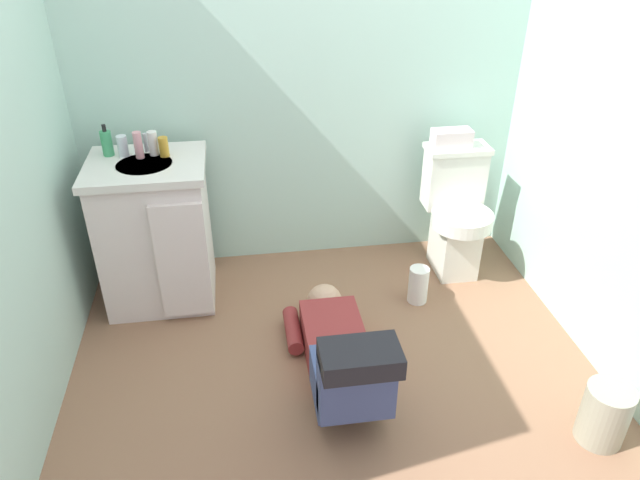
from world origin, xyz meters
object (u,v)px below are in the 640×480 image
object	(u,v)px
faucet	(146,143)
person_plumber	(341,354)
toilet	(456,213)
paper_towel_roll	(418,285)
tissue_box	(452,138)
trash_can	(604,414)
bottle_white	(153,143)
bottle_pink	(138,145)
bottle_clear	(123,146)
vanity_cabinet	(156,232)
soap_dispenser	(107,143)
bottle_amber	(164,147)

from	to	relation	value
faucet	person_plumber	world-z (taller)	faucet
toilet	paper_towel_roll	xyz separation A→B (m)	(-0.30, -0.32, -0.26)
tissue_box	trash_can	distance (m)	1.62
bottle_white	paper_towel_roll	size ratio (longest dim) A/B	0.59
faucet	trash_can	distance (m)	2.50
tissue_box	bottle_pink	xyz separation A→B (m)	(-1.69, -0.08, 0.09)
faucet	paper_towel_roll	bearing A→B (deg)	-16.22
bottle_white	paper_towel_roll	world-z (taller)	bottle_white
toilet	trash_can	xyz separation A→B (m)	(0.18, -1.37, -0.23)
bottle_clear	bottle_white	bearing A→B (deg)	-1.88
vanity_cabinet	person_plumber	world-z (taller)	vanity_cabinet
soap_dispenser	toilet	bearing A→B (deg)	-2.13
soap_dispenser	tissue_box	bearing A→B (deg)	0.61
toilet	bottle_amber	xyz separation A→B (m)	(-1.61, 0.02, 0.50)
toilet	faucet	distance (m)	1.79
tissue_box	paper_towel_roll	distance (m)	0.84
tissue_box	soap_dispenser	bearing A→B (deg)	-179.39
bottle_pink	paper_towel_roll	size ratio (longest dim) A/B	0.65
bottle_white	bottle_amber	world-z (taller)	bottle_white
toilet	bottle_amber	bearing A→B (deg)	179.38
faucet	trash_can	xyz separation A→B (m)	(1.89, -1.46, -0.73)
soap_dispenser	bottle_white	distance (m)	0.23
bottle_pink	soap_dispenser	bearing A→B (deg)	160.83
person_plumber	bottle_white	world-z (taller)	bottle_white
faucet	soap_dispenser	distance (m)	0.19
vanity_cabinet	trash_can	bearing A→B (deg)	-34.89
bottle_amber	bottle_clear	bearing A→B (deg)	171.07
faucet	bottle_white	bearing A→B (deg)	-46.99
bottle_amber	paper_towel_roll	bearing A→B (deg)	-14.38
toilet	tissue_box	distance (m)	0.44
paper_towel_roll	bottle_clear	bearing A→B (deg)	166.35
paper_towel_roll	bottle_pink	bearing A→B (deg)	166.93
vanity_cabinet	bottle_amber	distance (m)	0.47
toilet	bottle_white	world-z (taller)	bottle_white
person_plumber	bottle_amber	world-z (taller)	bottle_amber
tissue_box	bottle_clear	size ratio (longest dim) A/B	2.03
faucet	bottle_clear	size ratio (longest dim) A/B	0.92
soap_dispenser	bottle_amber	world-z (taller)	soap_dispenser
toilet	vanity_cabinet	world-z (taller)	vanity_cabinet
bottle_pink	tissue_box	bearing A→B (deg)	2.59
tissue_box	paper_towel_roll	xyz separation A→B (m)	(-0.25, -0.41, -0.69)
paper_towel_roll	bottle_white	bearing A→B (deg)	165.08
soap_dispenser	vanity_cabinet	bearing A→B (deg)	-33.10
tissue_box	bottle_amber	world-z (taller)	bottle_amber
trash_can	bottle_clear	bearing A→B (deg)	144.62
bottle_pink	paper_towel_roll	bearing A→B (deg)	-13.07
toilet	person_plumber	distance (m)	1.24
toilet	trash_can	distance (m)	1.40
vanity_cabinet	bottle_white	size ratio (longest dim) A/B	6.52
vanity_cabinet	soap_dispenser	distance (m)	0.52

